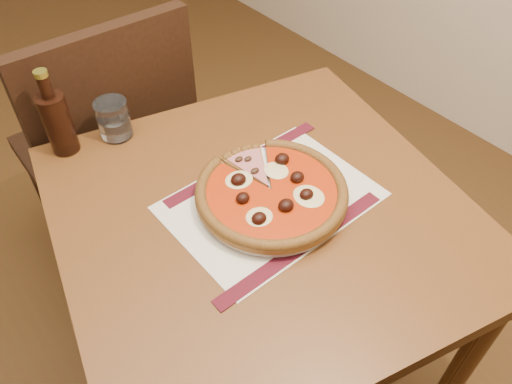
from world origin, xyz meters
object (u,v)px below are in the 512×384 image
at_px(table, 262,240).
at_px(water_glass, 114,119).
at_px(chair_far, 112,145).
at_px(bottle, 57,121).
at_px(pizza, 272,191).
at_px(plate, 271,197).

height_order(table, water_glass, water_glass).
relative_size(table, water_glass, 10.49).
bearing_deg(chair_far, bottle, 50.48).
distance_m(table, pizza, 0.13).
xyz_separation_m(chair_far, bottle, (-0.17, -0.20, 0.29)).
bearing_deg(water_glass, bottle, 167.12).
distance_m(chair_far, water_glass, 0.34).
bearing_deg(water_glass, plate, -69.94).
relative_size(chair_far, bottle, 4.68).
bearing_deg(table, chair_far, 95.81).
distance_m(table, chair_far, 0.63).
bearing_deg(water_glass, pizza, -69.96).
bearing_deg(pizza, plate, 77.30).
xyz_separation_m(chair_far, water_glass, (-0.05, -0.22, 0.25)).
relative_size(table, chair_far, 1.00).
xyz_separation_m(table, plate, (0.03, 0.00, 0.11)).
xyz_separation_m(plate, bottle, (-0.26, 0.42, 0.07)).
relative_size(table, bottle, 4.70).
height_order(chair_far, plate, chair_far).
bearing_deg(table, pizza, 5.48).
bearing_deg(chair_far, pizza, 99.02).
xyz_separation_m(plate, pizza, (-0.00, -0.00, 0.02)).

